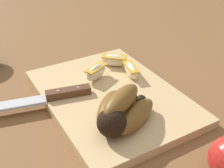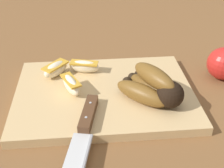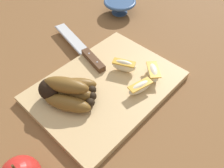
{
  "view_description": "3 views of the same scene",
  "coord_description": "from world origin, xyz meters",
  "px_view_note": "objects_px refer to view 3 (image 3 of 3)",
  "views": [
    {
      "loc": [
        0.48,
        -0.28,
        0.39
      ],
      "look_at": [
        0.01,
        -0.01,
        0.06
      ],
      "focal_mm": 47.19,
      "sensor_mm": 36.0,
      "label": 1
    },
    {
      "loc": [
        -0.04,
        -0.54,
        0.4
      ],
      "look_at": [
        0.0,
        -0.03,
        0.05
      ],
      "focal_mm": 48.09,
      "sensor_mm": 36.0,
      "label": 2
    },
    {
      "loc": [
        0.28,
        0.29,
        0.48
      ],
      "look_at": [
        -0.01,
        0.03,
        0.04
      ],
      "focal_mm": 36.74,
      "sensor_mm": 36.0,
      "label": 3
    }
  ],
  "objects_px": {
    "banana_bunch": "(67,92)",
    "chefs_knife": "(85,52)",
    "apple_wedge_far": "(153,72)",
    "apple_wedge_near": "(123,65)",
    "apple_wedge_middle": "(140,87)",
    "ceramic_bowl": "(120,6)"
  },
  "relations": [
    {
      "from": "banana_bunch",
      "to": "ceramic_bowl",
      "type": "relative_size",
      "value": 1.24
    },
    {
      "from": "apple_wedge_middle",
      "to": "apple_wedge_far",
      "type": "xyz_separation_m",
      "value": [
        -0.07,
        -0.01,
        0.0
      ]
    },
    {
      "from": "banana_bunch",
      "to": "apple_wedge_far",
      "type": "bearing_deg",
      "value": 152.6
    },
    {
      "from": "apple_wedge_far",
      "to": "banana_bunch",
      "type": "bearing_deg",
      "value": -27.4
    },
    {
      "from": "chefs_knife",
      "to": "ceramic_bowl",
      "type": "xyz_separation_m",
      "value": [
        -0.27,
        -0.1,
        0.0
      ]
    },
    {
      "from": "apple_wedge_middle",
      "to": "ceramic_bowl",
      "type": "height_order",
      "value": "same"
    },
    {
      "from": "apple_wedge_middle",
      "to": "ceramic_bowl",
      "type": "distance_m",
      "value": 0.42
    },
    {
      "from": "banana_bunch",
      "to": "apple_wedge_far",
      "type": "height_order",
      "value": "banana_bunch"
    },
    {
      "from": "chefs_knife",
      "to": "ceramic_bowl",
      "type": "bearing_deg",
      "value": -159.51
    },
    {
      "from": "banana_bunch",
      "to": "ceramic_bowl",
      "type": "xyz_separation_m",
      "value": [
        -0.42,
        -0.2,
        -0.02
      ]
    },
    {
      "from": "banana_bunch",
      "to": "apple_wedge_near",
      "type": "height_order",
      "value": "banana_bunch"
    },
    {
      "from": "apple_wedge_near",
      "to": "ceramic_bowl",
      "type": "bearing_deg",
      "value": -136.6
    },
    {
      "from": "apple_wedge_near",
      "to": "apple_wedge_middle",
      "type": "xyz_separation_m",
      "value": [
        0.03,
        0.09,
        -0.0
      ]
    },
    {
      "from": "chefs_knife",
      "to": "apple_wedge_far",
      "type": "distance_m",
      "value": 0.22
    },
    {
      "from": "banana_bunch",
      "to": "apple_wedge_middle",
      "type": "relative_size",
      "value": 2.02
    },
    {
      "from": "banana_bunch",
      "to": "apple_wedge_near",
      "type": "xyz_separation_m",
      "value": [
        -0.17,
        0.03,
        -0.01
      ]
    },
    {
      "from": "chefs_knife",
      "to": "apple_wedge_middle",
      "type": "height_order",
      "value": "apple_wedge_middle"
    },
    {
      "from": "chefs_knife",
      "to": "apple_wedge_near",
      "type": "distance_m",
      "value": 0.13
    },
    {
      "from": "banana_bunch",
      "to": "chefs_knife",
      "type": "distance_m",
      "value": 0.18
    },
    {
      "from": "chefs_knife",
      "to": "apple_wedge_far",
      "type": "xyz_separation_m",
      "value": [
        -0.06,
        0.21,
        0.01
      ]
    },
    {
      "from": "apple_wedge_near",
      "to": "apple_wedge_far",
      "type": "relative_size",
      "value": 1.02
    },
    {
      "from": "banana_bunch",
      "to": "apple_wedge_near",
      "type": "distance_m",
      "value": 0.18
    }
  ]
}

